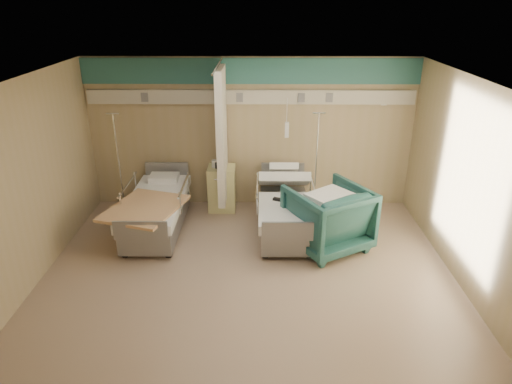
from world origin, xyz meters
TOP-DOWN VIEW (x-y plane):
  - ground at (0.00, 0.00)m, footprint 6.00×5.00m
  - room_walls at (-0.03, 0.25)m, footprint 6.04×5.04m
  - bed_right at (0.60, 1.30)m, footprint 1.00×2.16m
  - bed_left at (-1.60, 1.30)m, footprint 1.00×2.16m
  - bedside_cabinet at (-0.55, 2.20)m, footprint 0.50×0.48m
  - visitor_armchair at (1.25, 0.77)m, footprint 1.54×1.55m
  - waffle_blanket at (1.28, 0.75)m, footprint 0.87×0.86m
  - iv_stand_right at (1.20, 2.15)m, footprint 0.34×0.34m
  - iv_stand_left at (-2.39, 2.02)m, footprint 0.34×0.34m
  - call_remote at (0.48, 1.20)m, footprint 0.19×0.14m
  - tan_blanket at (-1.67, 0.84)m, footprint 1.35×1.52m
  - toiletry_bag at (-0.57, 2.19)m, footprint 0.24×0.19m
  - white_cup at (-0.67, 2.19)m, footprint 0.11×0.11m

SIDE VIEW (x-z plane):
  - ground at x=0.00m, z-range 0.00..0.00m
  - bed_right at x=0.60m, z-range 0.00..0.63m
  - bed_left at x=-1.60m, z-range 0.00..0.63m
  - iv_stand_right at x=1.20m, z-range -0.56..1.34m
  - iv_stand_left at x=-2.39m, z-range -0.56..1.34m
  - bedside_cabinet at x=-0.55m, z-range 0.00..0.85m
  - visitor_armchair at x=1.25m, z-range 0.00..1.05m
  - call_remote at x=0.48m, z-range 0.63..0.67m
  - tan_blanket at x=-1.67m, z-range 0.63..0.67m
  - toiletry_bag at x=-0.57m, z-range 0.85..0.96m
  - white_cup at x=-0.67m, z-range 0.85..0.99m
  - waffle_blanket at x=1.28m, z-range 1.05..1.12m
  - room_walls at x=-0.03m, z-range 0.45..3.27m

